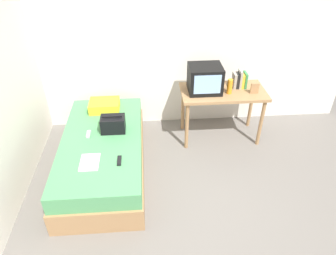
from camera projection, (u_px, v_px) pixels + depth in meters
name	position (u px, v px, depth m)	size (l,w,h in m)	color
ground_plane	(192.00, 215.00, 3.53)	(8.00, 8.00, 0.00)	slate
wall_back	(176.00, 41.00, 4.42)	(5.20, 0.10, 2.60)	silver
bed	(103.00, 155.00, 4.00)	(1.00, 2.00, 0.51)	#9E754C
desk	(223.00, 97.00, 4.38)	(1.16, 0.60, 0.77)	#9E754C
tv	(205.00, 79.00, 4.22)	(0.44, 0.39, 0.36)	black
water_bottle	(230.00, 86.00, 4.21)	(0.07, 0.07, 0.20)	orange
book_row	(240.00, 80.00, 4.35)	(0.18, 0.16, 0.25)	gray
picture_frame	(255.00, 88.00, 4.22)	(0.11, 0.02, 0.15)	#9E754C
pillow	(105.00, 106.00, 4.38)	(0.41, 0.31, 0.13)	yellow
handbag	(113.00, 124.00, 3.94)	(0.30, 0.20, 0.22)	black
magazine	(90.00, 162.00, 3.49)	(0.21, 0.29, 0.01)	white
remote_dark	(119.00, 161.00, 3.50)	(0.04, 0.16, 0.02)	black
remote_silver	(88.00, 134.00, 3.92)	(0.04, 0.14, 0.02)	#B7B7BC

